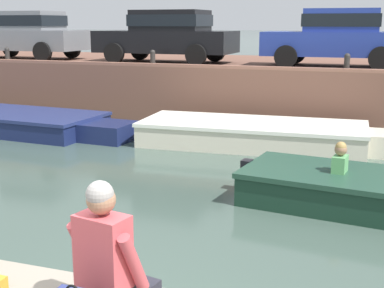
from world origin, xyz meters
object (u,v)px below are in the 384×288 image
Objects in this scene: car_leftmost_grey at (26,33)px; mooring_bollard_mid at (153,57)px; car_left_inner_black at (168,34)px; mooring_bollard_east at (347,62)px; boat_moored_west_navy at (7,121)px; mooring_bollard_west at (7,54)px; person_seated_right at (108,261)px; boat_moored_central_cream at (263,135)px; car_centre_blue at (338,35)px.

car_leftmost_grey is 5.33m from mooring_bollard_mid.
car_left_inner_black is 5.50m from mooring_bollard_east.
boat_moored_west_navy is 15.69× the size of mooring_bollard_west.
boat_moored_west_navy is 3.20m from mooring_bollard_west.
mooring_bollard_mid is at bearing 111.90° from person_seated_right.
mooring_bollard_west is 1.00× the size of mooring_bollard_east.
mooring_bollard_mid is at bearing 152.26° from boat_moored_central_cream.
car_centre_blue is 5.07m from mooring_bollard_mid.
car_leftmost_grey is 10.44m from mooring_bollard_east.
car_centre_blue is (9.97, 0.00, -0.00)m from car_leftmost_grey.
mooring_bollard_east is (5.30, -1.34, -0.61)m from car_left_inner_black.
boat_moored_central_cream is at bearing 3.15° from boat_moored_west_navy.
boat_moored_central_cream is 1.54× the size of car_leftmost_grey.
car_centre_blue is 8.62× the size of mooring_bollard_east.
mooring_bollard_mid is 11.60m from person_seated_right.
boat_moored_west_navy is 11.42m from person_seated_right.
boat_moored_central_cream is 1.62× the size of car_centre_blue.
mooring_bollard_mid is (4.87, 0.00, 0.00)m from mooring_bollard_west.
car_centre_blue is at bearing 0.00° from car_leftmost_grey.
mooring_bollard_west is at bearing 167.48° from boat_moored_central_cream.
mooring_bollard_east is (5.21, 0.00, 0.00)m from mooring_bollard_mid.
person_seated_right is at bearing -48.29° from boat_moored_west_navy.
person_seated_right is at bearing -52.00° from car_leftmost_grey.
car_leftmost_grey is at bearing 179.99° from car_left_inner_black.
mooring_bollard_mid is 0.46× the size of person_seated_right.
car_left_inner_black is 1.48m from mooring_bollard_mid.
car_left_inner_black is at bearing 48.61° from boat_moored_west_navy.
car_left_inner_black is (5.03, -0.00, 0.00)m from car_leftmost_grey.
car_left_inner_black reaches higher than mooring_bollard_mid.
car_leftmost_grey is (-1.87, 3.59, 2.22)m from boat_moored_west_navy.
car_centre_blue reaches higher than boat_moored_west_navy.
car_leftmost_grey is at bearing 128.00° from person_seated_right.
car_leftmost_grey is at bearing 100.78° from mooring_bollard_west.
mooring_bollard_mid is 1.00× the size of mooring_bollard_east.
car_centre_blue is at bearing 68.15° from boat_moored_central_cream.
car_left_inner_black is at bearing -179.98° from car_centre_blue.
car_leftmost_grey reaches higher than person_seated_right.
mooring_bollard_east is (10.08, 0.00, 0.00)m from mooring_bollard_west.
boat_moored_central_cream is (6.81, 0.37, 0.02)m from boat_moored_west_navy.
person_seated_right is at bearing -94.72° from mooring_bollard_east.
car_left_inner_black is 1.09× the size of car_centre_blue.
car_left_inner_black is 9.38× the size of mooring_bollard_west.
mooring_bollard_east is 0.46× the size of person_seated_right.
car_leftmost_grey is at bearing 159.67° from boat_moored_central_cream.
car_left_inner_black and car_centre_blue have the same top height.
mooring_bollard_west is 0.46× the size of person_seated_right.
mooring_bollard_east is at bearing -7.42° from car_leftmost_grey.
mooring_bollard_east is at bearing 0.00° from mooring_bollard_west.
mooring_bollard_east is (0.36, -1.35, -0.60)m from car_centre_blue.
mooring_bollard_mid is (0.09, -1.34, -0.61)m from car_left_inner_black.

